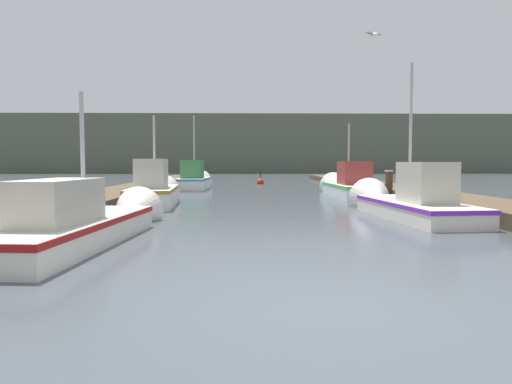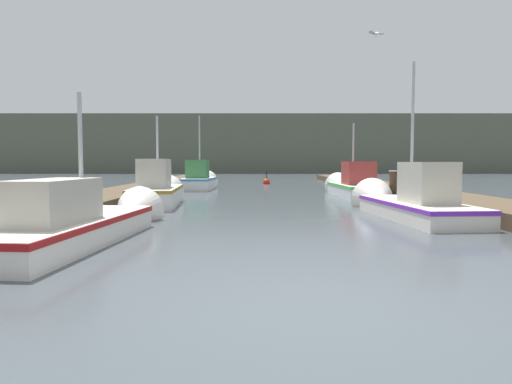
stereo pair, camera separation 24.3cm
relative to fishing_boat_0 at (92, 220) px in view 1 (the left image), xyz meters
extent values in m
plane|color=#3D4449|center=(3.82, -4.24, -0.37)|extent=(200.00, 200.00, 0.00)
cube|color=#4C3D2B|center=(-2.15, 11.76, -0.17)|extent=(2.26, 40.00, 0.38)
cube|color=#4C3D2B|center=(9.78, 11.76, -0.17)|extent=(2.26, 40.00, 0.38)
cube|color=#565B4C|center=(3.82, 60.23, 3.63)|extent=(120.00, 16.00, 7.99)
cube|color=silver|center=(-0.06, -0.71, -0.12)|extent=(1.71, 5.02, 0.48)
cube|color=maroon|center=(-0.06, -0.71, 0.06)|extent=(1.74, 5.05, 0.10)
cone|color=silver|center=(0.19, 2.33, -0.12)|extent=(1.34, 1.27, 1.25)
cube|color=#B2AD9E|center=(-0.11, -1.33, 0.48)|extent=(1.02, 1.92, 0.73)
cylinder|color=#B2B2B7|center=(-0.03, -0.34, 1.27)|extent=(0.08, 0.08, 2.30)
cube|color=silver|center=(7.46, 3.11, -0.13)|extent=(1.92, 4.95, 0.47)
cube|color=purple|center=(7.46, 3.11, 0.04)|extent=(1.95, 4.98, 0.10)
cone|color=silver|center=(7.23, 6.07, -0.13)|extent=(1.54, 1.21, 1.46)
cube|color=#B2AD9E|center=(7.51, 2.50, 0.62)|extent=(1.09, 1.56, 1.03)
cylinder|color=#B2B2B7|center=(7.43, 3.47, 1.95)|extent=(0.08, 0.08, 3.69)
cube|color=silver|center=(-0.17, 6.73, -0.04)|extent=(1.73, 4.17, 0.65)
cube|color=#A07522|center=(-0.17, 6.73, 0.22)|extent=(1.76, 4.20, 0.10)
cone|color=silver|center=(-0.37, 9.26, -0.04)|extent=(1.42, 1.12, 1.35)
cube|color=#B2AD9E|center=(-0.13, 6.22, 0.76)|extent=(1.06, 1.67, 0.96)
cylinder|color=#B2B2B7|center=(-0.19, 7.03, 1.50)|extent=(0.08, 0.08, 2.45)
cube|color=silver|center=(7.51, 10.82, -0.09)|extent=(1.62, 4.80, 0.56)
cube|color=green|center=(7.51, 10.82, 0.13)|extent=(1.65, 4.83, 0.10)
cone|color=silver|center=(7.42, 13.70, -0.09)|extent=(1.44, 1.04, 1.41)
cube|color=#99332D|center=(7.52, 10.23, 0.67)|extent=(1.18, 1.52, 0.97)
cylinder|color=#B2B2B7|center=(7.50, 11.18, 1.50)|extent=(0.08, 0.08, 2.63)
cube|color=silver|center=(0.13, 15.91, -0.04)|extent=(1.57, 3.92, 0.65)
cube|color=#2C7DC9|center=(0.13, 15.91, 0.22)|extent=(1.60, 3.95, 0.10)
cone|color=silver|center=(0.20, 18.35, -0.04)|extent=(1.42, 1.04, 1.39)
cube|color=#387A42|center=(0.12, 15.42, 0.76)|extent=(1.11, 1.52, 0.97)
cylinder|color=#B2B2B7|center=(0.14, 16.20, 1.97)|extent=(0.08, 0.08, 3.38)
cylinder|color=#473523|center=(8.60, 8.96, 0.20)|extent=(0.29, 0.29, 1.13)
cylinder|color=silver|center=(8.60, 8.96, 0.79)|extent=(0.34, 0.34, 0.04)
cylinder|color=#473523|center=(8.54, 16.64, 0.33)|extent=(0.32, 0.32, 1.38)
cylinder|color=silver|center=(8.54, 16.64, 1.04)|extent=(0.36, 0.36, 0.04)
cylinder|color=#473523|center=(8.52, 6.07, 0.30)|extent=(0.28, 0.28, 1.34)
cylinder|color=silver|center=(8.52, 6.07, 1.00)|extent=(0.32, 0.32, 0.04)
sphere|color=red|center=(3.96, 22.46, -0.23)|extent=(0.48, 0.48, 0.48)
cylinder|color=black|center=(3.96, 22.46, 0.26)|extent=(0.06, 0.06, 0.50)
ellipsoid|color=white|center=(6.70, 4.57, 4.81)|extent=(0.26, 0.31, 0.12)
cube|color=gray|center=(6.81, 4.64, 4.83)|extent=(0.30, 0.24, 0.07)
cube|color=gray|center=(6.58, 4.50, 4.83)|extent=(0.30, 0.24, 0.07)
camera|label=1|loc=(2.99, -8.83, 1.12)|focal=32.00mm
camera|label=2|loc=(3.23, -8.84, 1.12)|focal=32.00mm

